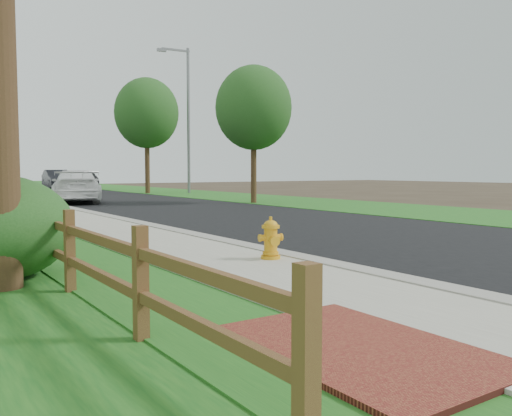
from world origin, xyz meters
TOP-DOWN VIEW (x-y plane):
  - ground at (0.00, 0.00)m, footprint 120.00×120.00m
  - road at (4.60, 35.00)m, footprint 8.00×90.00m
  - curb at (0.40, 35.00)m, footprint 0.40×90.00m
  - wet_gutter at (0.75, 35.00)m, footprint 0.50×90.00m
  - verge_far at (11.50, 35.00)m, footprint 6.00×90.00m
  - brick_patch at (-2.20, -1.00)m, footprint 1.60×2.40m
  - ranch_fence at (-3.60, 6.40)m, footprint 0.12×16.92m
  - fire_hydrant at (-0.16, 3.17)m, footprint 0.47×0.38m
  - white_suv at (2.00, 22.69)m, footprint 3.51×5.85m
  - dark_car_mid at (7.20, 39.37)m, footprint 2.65×5.12m
  - dark_car_far at (5.95, 42.62)m, footprint 2.03×5.03m
  - streetlight at (11.41, 29.49)m, footprint 2.29×0.40m
  - tree_near_right at (9.00, 17.47)m, footprint 3.67×3.67m
  - tree_mid_right at (9.00, 30.57)m, footprint 4.33×4.33m

SIDE VIEW (x-z plane):
  - ground at x=0.00m, z-range 0.00..0.00m
  - road at x=4.60m, z-range 0.00..0.02m
  - verge_far at x=11.50m, z-range 0.00..0.04m
  - wet_gutter at x=0.75m, z-range 0.02..0.02m
  - brick_patch at x=-2.20m, z-range 0.00..0.11m
  - curb at x=0.40m, z-range 0.00..0.12m
  - fire_hydrant at x=-0.16m, z-range 0.07..0.79m
  - ranch_fence at x=-3.60m, z-range 0.07..1.17m
  - white_suv at x=2.00m, z-range 0.02..1.61m
  - dark_car_far at x=5.95m, z-range 0.02..1.64m
  - dark_car_mid at x=7.20m, z-range 0.02..1.69m
  - tree_near_right at x=9.00m, z-range 1.27..7.87m
  - tree_mid_right at x=9.00m, z-range 1.53..9.37m
  - streetlight at x=11.41m, z-range 0.66..10.57m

